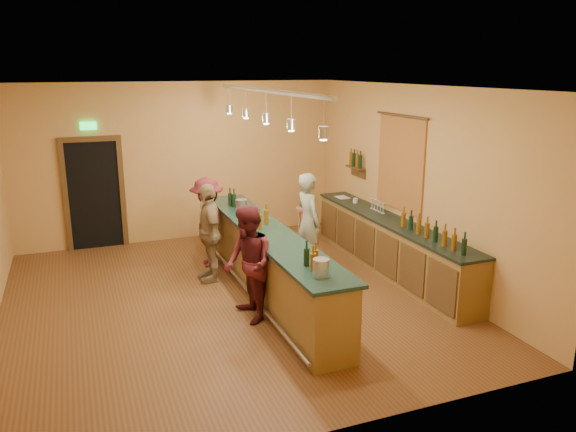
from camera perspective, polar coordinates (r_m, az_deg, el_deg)
name	(u,v)px	position (r m, az deg, el deg)	size (l,w,h in m)	color
floor	(228,300)	(8.79, -6.14, -8.44)	(7.00, 7.00, 0.00)	brown
ceiling	(221,87)	(8.08, -6.78, 12.88)	(6.50, 7.00, 0.02)	silver
wall_back	(180,162)	(11.65, -10.91, 5.39)	(6.50, 0.02, 3.20)	tan
wall_front	(325,280)	(5.13, 3.78, -6.54)	(6.50, 0.02, 3.20)	tan
wall_right	(414,183)	(9.62, 12.64, 3.32)	(0.02, 7.00, 3.20)	tan
doorway	(94,192)	(11.54, -19.10, 2.35)	(1.15, 0.09, 2.48)	black
tapestry	(400,164)	(9.89, 11.34, 5.18)	(0.03, 1.40, 1.60)	#9F291F
bottle_shelf	(356,162)	(11.17, 6.92, 5.49)	(0.17, 0.55, 0.54)	#4C3016
back_counter	(390,245)	(9.89, 10.34, -2.90)	(0.60, 4.55, 1.27)	brown
tasting_bar	(267,257)	(8.75, -2.10, -4.22)	(0.73, 5.10, 1.38)	brown
pendant_track	(266,102)	(8.28, -2.26, 11.51)	(0.11, 4.60, 0.50)	silver
bartender	(308,222)	(9.74, 2.10, -0.63)	(0.63, 0.41, 1.73)	gray
customer_a	(248,264)	(7.82, -4.05, -4.92)	(0.80, 0.62, 1.65)	#59191E
customer_b	(209,233)	(9.35, -8.05, -1.68)	(0.97, 0.40, 1.65)	#997A51
customer_c	(208,222)	(10.07, -8.17, -0.63)	(1.03, 0.59, 1.60)	#59191E
bar_stool	(305,215)	(11.25, 1.70, 0.14)	(0.36, 0.36, 0.75)	#A96A4C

